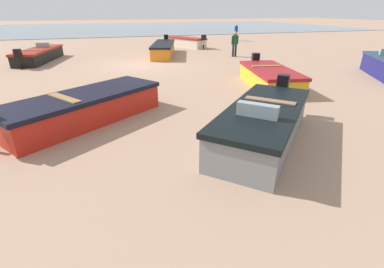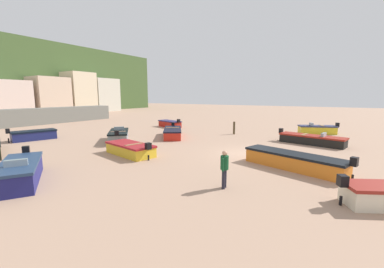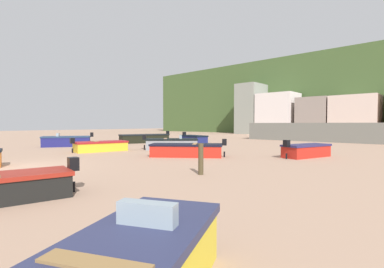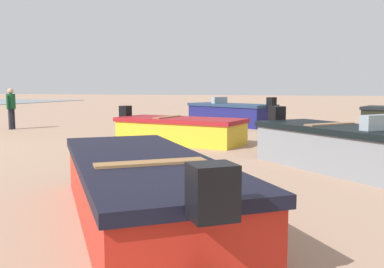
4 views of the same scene
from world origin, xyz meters
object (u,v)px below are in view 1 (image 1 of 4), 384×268
boat_red_6 (85,107)px  boat_yellow_7 (269,77)px  boat_orange_4 (164,49)px  boat_grey_8 (263,124)px  boat_black_2 (39,55)px  boat_cream_0 (187,42)px  beach_walker_foreground (235,42)px  beach_walker_distant (236,31)px

boat_red_6 → boat_yellow_7: bearing=68.8°
boat_orange_4 → boat_grey_8: boat_grey_8 is taller
boat_black_2 → boat_yellow_7: bearing=-31.9°
boat_cream_0 → beach_walker_foreground: (-1.64, 5.90, 0.55)m
boat_cream_0 → boat_yellow_7: boat_cream_0 is taller
boat_orange_4 → beach_walker_foreground: size_ratio=3.43×
boat_grey_8 → boat_black_2: bearing=-18.2°
boat_yellow_7 → boat_orange_4: bearing=-64.1°
boat_red_6 → beach_walker_distant: size_ratio=2.81×
boat_grey_8 → beach_walker_distant: bearing=-69.5°
boat_grey_8 → boat_cream_0: bearing=-56.1°
boat_red_6 → beach_walker_foreground: size_ratio=2.81×
beach_walker_distant → boat_black_2: bearing=149.7°
boat_yellow_7 → boat_grey_8: (2.99, 4.52, 0.07)m
boat_cream_0 → beach_walker_distant: (-6.29, -3.55, 0.55)m
boat_black_2 → boat_grey_8: boat_grey_8 is taller
boat_yellow_7 → boat_red_6: bearing=26.4°
boat_grey_8 → beach_walker_foreground: (-5.06, -12.22, 0.50)m
boat_red_6 → boat_grey_8: 4.91m
boat_black_2 → boat_cream_0: bearing=31.7°
boat_black_2 → boat_yellow_7: 14.07m
beach_walker_foreground → boat_red_6: bearing=39.1°
boat_red_6 → boat_yellow_7: (-7.11, -1.85, -0.03)m
boat_orange_4 → beach_walker_foreground: (-4.49, 1.94, 0.52)m
beach_walker_foreground → boat_yellow_7: bearing=67.9°
boat_orange_4 → boat_red_6: (4.69, 11.50, -0.02)m
boat_black_2 → boat_red_6: 11.91m
boat_red_6 → boat_grey_8: (-4.12, 2.66, 0.04)m
boat_yellow_7 → boat_grey_8: bearing=68.3°
boat_orange_4 → boat_red_6: 12.42m
boat_cream_0 → boat_yellow_7: size_ratio=0.92×
boat_cream_0 → boat_grey_8: (3.41, 18.12, 0.05)m
boat_cream_0 → beach_walker_distant: 7.24m
boat_grey_8 → boat_orange_4: bearing=-47.7°
boat_yellow_7 → boat_cream_0: bearing=-80.0°
boat_cream_0 → boat_black_2: bearing=172.0°
boat_red_6 → beach_walker_foreground: bearing=100.4°
boat_grey_8 → beach_walker_foreground: bearing=-67.9°
boat_black_2 → boat_orange_4: (-7.84, -0.01, 0.05)m
boat_orange_4 → beach_walker_foreground: 4.92m
boat_orange_4 → beach_walker_distant: (-9.13, -7.50, 0.52)m
boat_grey_8 → beach_walker_foreground: size_ratio=2.45×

